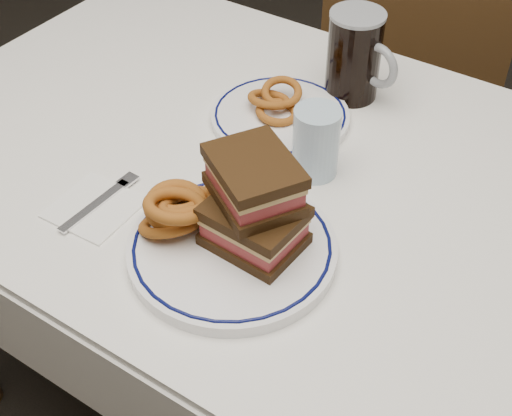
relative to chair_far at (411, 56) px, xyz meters
The scene contains 12 objects.
floor 0.96m from the chair_far, 86.36° to the right, with size 6.00×7.00×0.00m, color black.
dining_table 0.82m from the chair_far, 86.36° to the right, with size 1.27×0.87×0.75m.
chair_far is the anchor object (origin of this frame).
main_plate 1.05m from the chair_far, 81.69° to the right, with size 0.30×0.30×0.02m.
reuben_sandwich 1.05m from the chair_far, 80.36° to the right, with size 0.16×0.16×0.13m.
onion_rings_main 1.06m from the chair_far, 86.60° to the right, with size 0.12×0.13×0.10m.
ketchup_ramekin 0.97m from the chair_far, 80.97° to the right, with size 0.06×0.06×0.04m.
beer_mug 0.64m from the chair_far, 80.02° to the right, with size 0.15×0.10×0.16m.
water_glass 0.85m from the chair_far, 79.11° to the right, with size 0.07×0.07×0.12m, color #A8C3D9.
far_plate 0.74m from the chair_far, 87.47° to the right, with size 0.24×0.24×0.02m.
onion_rings_far 0.74m from the chair_far, 88.53° to the right, with size 0.10×0.11×0.05m.
napkin_fork 1.07m from the chair_far, 94.54° to the right, with size 0.12×0.16×0.01m.
Camera 1 is at (0.52, -0.78, 1.49)m, focal length 50.00 mm.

